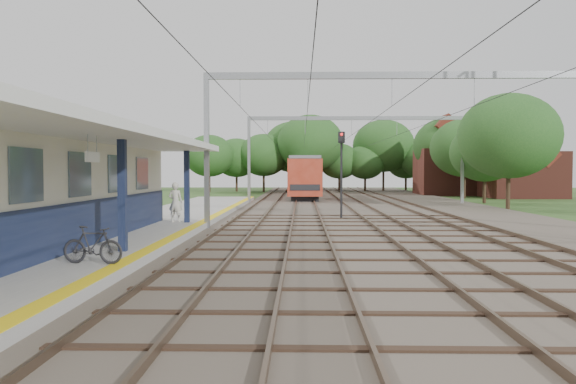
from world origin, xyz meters
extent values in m
plane|color=#2D4C1E|center=(0.00, 0.00, 0.00)|extent=(160.00, 160.00, 0.00)
cube|color=#473D33|center=(4.00, 30.00, 0.05)|extent=(18.00, 90.00, 0.10)
cube|color=gray|center=(-7.50, 14.00, 0.17)|extent=(5.00, 52.00, 0.35)
cube|color=yellow|center=(-5.25, 14.00, 0.35)|extent=(0.45, 52.00, 0.01)
cube|color=beige|center=(-8.90, 7.00, 2.05)|extent=(3.20, 18.00, 3.40)
cube|color=#111A38|center=(-7.28, 7.00, 1.05)|extent=(0.06, 18.00, 1.40)
cube|color=slate|center=(-7.27, 7.00, 2.55)|extent=(0.05, 16.00, 1.30)
cube|color=#111A38|center=(-5.90, 6.00, 1.95)|extent=(0.22, 0.22, 3.20)
cube|color=#111A38|center=(-5.90, 15.00, 1.95)|extent=(0.22, 0.22, 3.20)
cube|color=silver|center=(-7.80, 6.00, 3.67)|extent=(6.40, 20.00, 0.24)
cube|color=white|center=(-6.00, 4.00, 3.00)|extent=(0.06, 0.85, 0.26)
cube|color=brown|center=(-4.22, 30.00, 0.17)|extent=(0.07, 88.00, 0.15)
cube|color=brown|center=(-2.78, 30.00, 0.17)|extent=(0.07, 88.00, 0.15)
cube|color=brown|center=(-1.22, 30.00, 0.17)|extent=(0.07, 88.00, 0.15)
cube|color=brown|center=(0.22, 30.00, 0.17)|extent=(0.07, 88.00, 0.15)
cube|color=brown|center=(2.48, 30.00, 0.17)|extent=(0.07, 88.00, 0.15)
cube|color=brown|center=(3.92, 30.00, 0.17)|extent=(0.07, 88.00, 0.15)
cube|color=brown|center=(6.08, 30.00, 0.17)|extent=(0.07, 88.00, 0.15)
cube|color=brown|center=(7.52, 30.00, 0.17)|extent=(0.07, 88.00, 0.15)
cube|color=gray|center=(-5.00, 15.00, 3.50)|extent=(0.22, 0.22, 7.00)
cube|color=gray|center=(3.50, 15.00, 6.85)|extent=(17.00, 0.20, 0.30)
cube|color=gray|center=(-5.00, 35.00, 3.50)|extent=(0.22, 0.22, 7.00)
cube|color=gray|center=(12.00, 35.00, 3.50)|extent=(0.22, 0.22, 7.00)
cube|color=gray|center=(3.50, 35.00, 6.85)|extent=(17.00, 0.20, 0.30)
cylinder|color=black|center=(-3.50, 30.00, 5.50)|extent=(0.02, 88.00, 0.02)
cylinder|color=black|center=(-0.50, 30.00, 5.50)|extent=(0.02, 88.00, 0.02)
cylinder|color=black|center=(3.20, 30.00, 5.50)|extent=(0.02, 88.00, 0.02)
cylinder|color=black|center=(6.80, 30.00, 5.50)|extent=(0.02, 88.00, 0.02)
cylinder|color=#382619|center=(-10.00, 61.00, 1.44)|extent=(0.28, 0.28, 2.88)
ellipsoid|color=#19461B|center=(-10.00, 61.00, 4.96)|extent=(6.72, 6.72, 5.76)
cylinder|color=#382619|center=(-4.00, 63.00, 1.26)|extent=(0.28, 0.28, 2.52)
ellipsoid|color=#19461B|center=(-4.00, 63.00, 4.34)|extent=(5.88, 5.88, 5.04)
cylinder|color=#382619|center=(2.00, 60.00, 1.62)|extent=(0.28, 0.28, 3.24)
ellipsoid|color=#19461B|center=(2.00, 60.00, 5.58)|extent=(7.56, 7.56, 6.48)
cylinder|color=#382619|center=(8.00, 62.00, 1.35)|extent=(0.28, 0.28, 2.70)
ellipsoid|color=#19461B|center=(8.00, 62.00, 4.65)|extent=(6.30, 6.30, 5.40)
cylinder|color=#382619|center=(14.50, 38.00, 1.26)|extent=(0.28, 0.28, 2.52)
ellipsoid|color=#19461B|center=(14.50, 38.00, 4.34)|extent=(5.88, 5.88, 5.04)
cylinder|color=#382619|center=(15.00, 54.00, 1.44)|extent=(0.28, 0.28, 2.88)
ellipsoid|color=#19461B|center=(15.00, 54.00, 4.96)|extent=(6.72, 6.72, 5.76)
cube|color=brown|center=(21.00, 46.00, 2.25)|extent=(7.00, 6.00, 4.50)
cube|color=#5F2317|center=(21.00, 46.00, 5.40)|extent=(4.99, 6.12, 4.99)
cube|color=brown|center=(16.00, 52.00, 2.50)|extent=(8.00, 6.00, 5.00)
cube|color=#5F2317|center=(16.00, 52.00, 5.90)|extent=(5.52, 6.12, 5.52)
imported|color=beige|center=(-6.41, 15.00, 1.25)|extent=(0.73, 0.55, 1.80)
imported|color=black|center=(-5.93, 3.76, 0.82)|extent=(1.61, 0.66, 0.94)
cube|color=black|center=(-0.50, 44.69, 0.32)|extent=(2.30, 16.42, 0.44)
cube|color=#9C2B17|center=(-0.50, 44.69, 2.11)|extent=(2.87, 17.84, 3.12)
cube|color=black|center=(-0.50, 44.69, 2.43)|extent=(2.91, 16.42, 0.89)
cube|color=slate|center=(-0.50, 44.69, 3.79)|extent=(2.64, 17.84, 0.28)
cube|color=black|center=(-0.50, 63.14, 0.32)|extent=(2.30, 16.42, 0.44)
cube|color=#9C2B17|center=(-0.50, 63.14, 2.11)|extent=(2.87, 17.84, 3.12)
cube|color=black|center=(-0.50, 63.14, 2.43)|extent=(2.91, 16.42, 0.89)
cube|color=slate|center=(-0.50, 63.14, 3.79)|extent=(2.64, 17.84, 0.28)
cylinder|color=black|center=(1.35, 20.08, 2.17)|extent=(0.15, 0.15, 4.34)
cube|color=black|center=(1.35, 20.08, 4.44)|extent=(0.37, 0.30, 0.60)
sphere|color=red|center=(1.35, 19.98, 4.59)|extent=(0.15, 0.15, 0.15)
camera|label=1|loc=(-0.76, -9.90, 2.65)|focal=35.00mm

